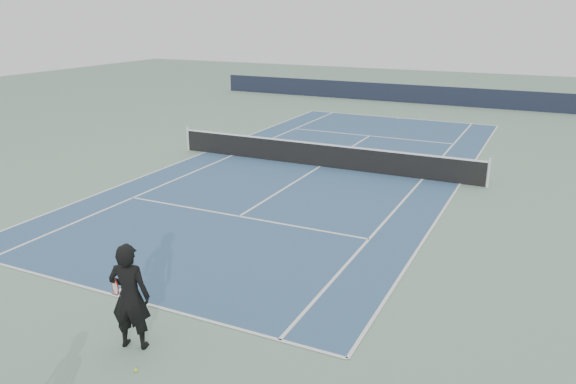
% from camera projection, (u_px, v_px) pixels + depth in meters
% --- Properties ---
extents(ground, '(80.00, 80.00, 0.00)m').
position_uv_depth(ground, '(320.00, 167.00, 22.54)').
color(ground, gray).
extents(court_surface, '(10.97, 23.77, 0.01)m').
position_uv_depth(court_surface, '(320.00, 166.00, 22.54)').
color(court_surface, '#33557A').
rests_on(court_surface, ground).
extents(tennis_net, '(12.90, 0.10, 1.07)m').
position_uv_depth(tennis_net, '(320.00, 154.00, 22.38)').
color(tennis_net, silver).
rests_on(tennis_net, ground).
extents(windscreen_far, '(30.00, 0.25, 1.20)m').
position_uv_depth(windscreen_far, '(423.00, 95.00, 37.68)').
color(windscreen_far, black).
rests_on(windscreen_far, ground).
extents(tennis_player, '(0.91, 0.76, 2.07)m').
position_uv_depth(tennis_player, '(130.00, 296.00, 10.17)').
color(tennis_player, black).
rests_on(tennis_player, ground).
extents(tennis_ball, '(0.07, 0.07, 0.07)m').
position_uv_depth(tennis_ball, '(136.00, 370.00, 9.72)').
color(tennis_ball, '#BEE02D').
rests_on(tennis_ball, ground).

